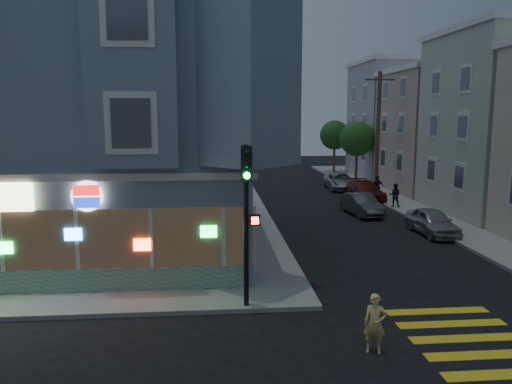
{
  "coord_description": "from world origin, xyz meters",
  "views": [
    {
      "loc": [
        -0.35,
        -12.44,
        6.01
      ],
      "look_at": [
        1.39,
        7.29,
        2.93
      ],
      "focal_mm": 35.0,
      "sensor_mm": 36.0,
      "label": 1
    }
  ],
  "objects": [
    {
      "name": "parked_car_c",
      "position": [
        10.45,
        21.7,
        0.67
      ],
      "size": [
        2.06,
        4.71,
        1.35
      ],
      "primitive_type": "imported",
      "rotation": [
        0.0,
        0.0,
        0.04
      ],
      "color": "#5C1D15",
      "rests_on": "ground"
    },
    {
      "name": "parked_car_b",
      "position": [
        8.6,
        16.5,
        0.65
      ],
      "size": [
        1.87,
        4.1,
        1.3
      ],
      "primitive_type": "imported",
      "rotation": [
        0.0,
        0.0,
        0.13
      ],
      "color": "#3E4144",
      "rests_on": "ground"
    },
    {
      "name": "running_child",
      "position": [
        3.71,
        -0.78,
        0.77
      ],
      "size": [
        0.64,
        0.52,
        1.53
      ],
      "primitive_type": "imported",
      "rotation": [
        0.0,
        0.0,
        -0.31
      ],
      "color": "#E7CA76",
      "rests_on": "ground"
    },
    {
      "name": "sidewalk_nw",
      "position": [
        -13.5,
        23.0,
        0.07
      ],
      "size": [
        33.0,
        42.0,
        0.15
      ],
      "primitive_type": "cube",
      "color": "gray",
      "rests_on": "ground"
    },
    {
      "name": "utility_pole",
      "position": [
        12.0,
        24.0,
        4.8
      ],
      "size": [
        2.2,
        0.3,
        9.0
      ],
      "color": "#4C3826",
      "rests_on": "sidewalk_ne"
    },
    {
      "name": "traffic_signal",
      "position": [
        0.67,
        2.17,
        3.52
      ],
      "size": [
        0.57,
        0.56,
        4.98
      ],
      "rotation": [
        0.0,
        0.0,
        0.0
      ],
      "color": "black",
      "rests_on": "sidewalk_nw"
    },
    {
      "name": "corner_building",
      "position": [
        -6.0,
        10.98,
        5.82
      ],
      "size": [
        14.6,
        14.6,
        11.4
      ],
      "color": "#778E9F",
      "rests_on": "sidewalk_nw"
    },
    {
      "name": "parked_car_d",
      "position": [
        10.01,
        26.9,
        0.66
      ],
      "size": [
        2.39,
        4.83,
        1.32
      ],
      "primitive_type": "imported",
      "rotation": [
        0.0,
        0.0,
        -0.04
      ],
      "color": "#A2A9AC",
      "rests_on": "ground"
    },
    {
      "name": "row_house_c",
      "position": [
        19.5,
        25.0,
        4.65
      ],
      "size": [
        12.0,
        8.6,
        9.0
      ],
      "primitive_type": "cube",
      "color": "tan",
      "rests_on": "sidewalk_ne"
    },
    {
      "name": "parked_car_a",
      "position": [
        10.7,
        11.3,
        0.66
      ],
      "size": [
        1.65,
        3.91,
        1.32
      ],
      "primitive_type": "imported",
      "rotation": [
        0.0,
        0.0,
        0.02
      ],
      "color": "#999BA0",
      "rests_on": "ground"
    },
    {
      "name": "ground",
      "position": [
        0.0,
        0.0,
        0.0
      ],
      "size": [
        120.0,
        120.0,
        0.0
      ],
      "primitive_type": "plane",
      "color": "black",
      "rests_on": "ground"
    },
    {
      "name": "street_tree_near",
      "position": [
        12.2,
        30.0,
        3.94
      ],
      "size": [
        3.0,
        3.0,
        5.3
      ],
      "color": "#4C3826",
      "rests_on": "sidewalk_ne"
    },
    {
      "name": "pedestrian_b",
      "position": [
        11.3,
        21.63,
        0.95
      ],
      "size": [
        0.94,
        0.39,
        1.6
      ],
      "primitive_type": "imported",
      "rotation": [
        0.0,
        0.0,
        3.14
      ],
      "color": "black",
      "rests_on": "sidewalk_ne"
    },
    {
      "name": "fire_hydrant",
      "position": [
        11.3,
        12.23,
        0.59
      ],
      "size": [
        0.48,
        0.28,
        0.84
      ],
      "color": "white",
      "rests_on": "sidewalk_ne"
    },
    {
      "name": "street_tree_far",
      "position": [
        12.2,
        38.0,
        3.94
      ],
      "size": [
        3.0,
        3.0,
        5.3
      ],
      "color": "#4C3826",
      "rests_on": "sidewalk_ne"
    },
    {
      "name": "pedestrian_a",
      "position": [
        11.3,
        18.2,
        0.9
      ],
      "size": [
        0.9,
        0.81,
        1.51
      ],
      "primitive_type": "imported",
      "rotation": [
        0.0,
        0.0,
        2.75
      ],
      "color": "black",
      "rests_on": "sidewalk_ne"
    },
    {
      "name": "row_house_d",
      "position": [
        19.5,
        34.0,
        5.4
      ],
      "size": [
        12.0,
        8.6,
        10.5
      ],
      "primitive_type": "cube",
      "color": "#A79FAF",
      "rests_on": "sidewalk_ne"
    }
  ]
}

